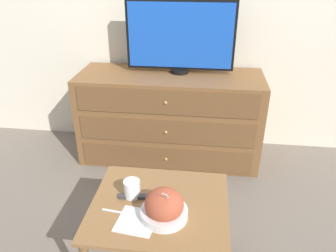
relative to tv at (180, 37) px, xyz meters
The scene contains 9 objects.
ground_plane 1.08m from the tv, 104.67° to the left, with size 12.00×12.00×0.00m, color #70665B.
dresser 0.68m from the tv, 135.28° to the right, with size 1.51×0.56×0.76m.
tv is the anchor object (origin of this frame).
coffee_table 1.44m from the tv, 89.46° to the right, with size 0.72×0.63×0.45m.
takeout_bowl 1.47m from the tv, 87.93° to the right, with size 0.24×0.24×0.19m.
drink_cup 1.35m from the tv, 96.67° to the right, with size 0.09×0.09×0.10m.
napkin 1.54m from the tv, 93.32° to the right, with size 0.21×0.21×0.00m.
knife 1.50m from the tv, 97.61° to the right, with size 0.18×0.03×0.01m.
remote_control 1.38m from the tv, 96.27° to the right, with size 0.16×0.04×0.02m.
Camera 1 is at (0.28, -2.83, 1.61)m, focal length 35.00 mm.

